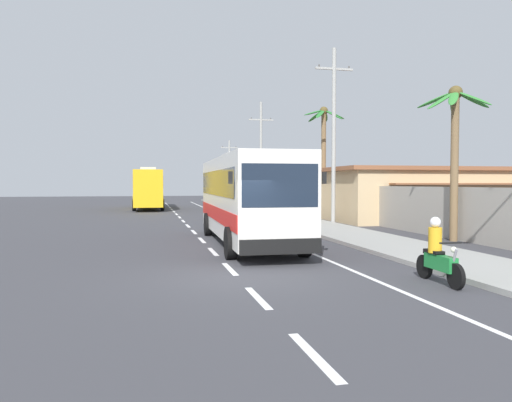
{
  "coord_description": "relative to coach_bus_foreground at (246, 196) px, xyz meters",
  "views": [
    {
      "loc": [
        -2.27,
        -12.32,
        2.42
      ],
      "look_at": [
        2.01,
        6.56,
        1.7
      ],
      "focal_mm": 33.99,
      "sensor_mm": 36.0,
      "label": 1
    }
  ],
  "objects": [
    {
      "name": "coach_bus_foreground",
      "position": [
        0.0,
        0.0,
        0.0
      ],
      "size": [
        3.06,
        11.1,
        3.68
      ],
      "color": "silver",
      "rests_on": "ground"
    },
    {
      "name": "coach_bus_far_lane",
      "position": [
        -3.7,
        27.33,
        0.07
      ],
      "size": [
        2.9,
        11.37,
        3.82
      ],
      "color": "gold",
      "rests_on": "ground"
    },
    {
      "name": "sidewalk_kerb",
      "position": [
        5.18,
        3.42,
        -1.85
      ],
      "size": [
        3.2,
        90.0,
        0.14
      ],
      "primitive_type": "cube",
      "color": "#999993",
      "rests_on": "ground"
    },
    {
      "name": "lane_markings",
      "position": [
        0.35,
        7.76,
        -1.91
      ],
      "size": [
        3.42,
        71.0,
        0.01
      ],
      "color": "white",
      "rests_on": "ground"
    },
    {
      "name": "palm_nearest",
      "position": [
        8.55,
        -1.16,
        2.55
      ],
      "size": [
        3.07,
        2.8,
        6.43
      ],
      "color": "brown",
      "rests_on": "ground"
    },
    {
      "name": "roadside_building",
      "position": [
        13.83,
        10.34,
        -0.2
      ],
      "size": [
        13.26,
        9.65,
        3.4
      ],
      "color": "tan",
      "rests_on": "ground"
    },
    {
      "name": "pedestrian_midwalk",
      "position": [
        4.92,
        14.47,
        -0.94
      ],
      "size": [
        0.36,
        0.36,
        1.6
      ],
      "rotation": [
        0.0,
        0.0,
        4.0
      ],
      "color": "gold",
      "rests_on": "sidewalk_kerb"
    },
    {
      "name": "ground_plane",
      "position": [
        -1.62,
        -6.58,
        -1.92
      ],
      "size": [
        160.0,
        160.0,
        0.0
      ],
      "primitive_type": "plane",
      "color": "#3A3A3F"
    },
    {
      "name": "utility_pole_mid",
      "position": [
        6.83,
        7.82,
        3.44
      ],
      "size": [
        2.32,
        0.24,
        10.27
      ],
      "color": "#9E9E99",
      "rests_on": "ground"
    },
    {
      "name": "utility_pole_distant",
      "position": [
        6.78,
        44.02,
        2.3
      ],
      "size": [
        2.22,
        0.24,
        8.02
      ],
      "color": "#9E9E99",
      "rests_on": "ground"
    },
    {
      "name": "motorcycle_beside_bus",
      "position": [
        1.78,
        9.91,
        -1.26
      ],
      "size": [
        0.56,
        1.96,
        1.63
      ],
      "color": "black",
      "rests_on": "ground"
    },
    {
      "name": "palm_second",
      "position": [
        7.93,
        12.38,
        3.24
      ],
      "size": [
        3.05,
        2.63,
        7.62
      ],
      "color": "brown",
      "rests_on": "ground"
    },
    {
      "name": "boundary_wall",
      "position": [
        8.98,
        7.42,
        -0.79
      ],
      "size": [
        0.24,
        60.0,
        2.25
      ],
      "primitive_type": "cube",
      "color": "#9E998E",
      "rests_on": "ground"
    },
    {
      "name": "utility_pole_far",
      "position": [
        6.76,
        25.92,
        3.32
      ],
      "size": [
        2.37,
        0.24,
        10.08
      ],
      "color": "#9E9E99",
      "rests_on": "ground"
    },
    {
      "name": "pedestrian_near_kerb",
      "position": [
        5.61,
        15.4,
        -0.87
      ],
      "size": [
        0.36,
        0.36,
        1.73
      ],
      "rotation": [
        0.0,
        0.0,
        1.95
      ],
      "color": "red",
      "rests_on": "sidewalk_kerb"
    },
    {
      "name": "motorcycle_trailing",
      "position": [
        2.96,
        -8.54,
        -1.26
      ],
      "size": [
        0.56,
        1.96,
        1.6
      ],
      "color": "black",
      "rests_on": "ground"
    }
  ]
}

